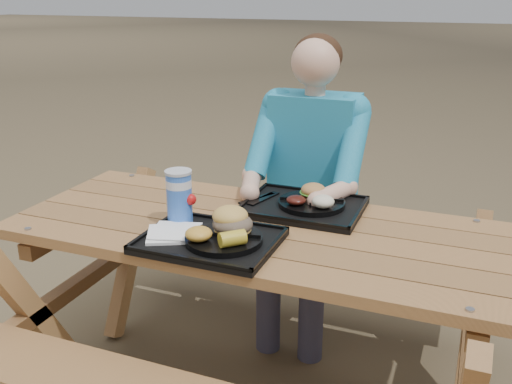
% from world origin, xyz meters
% --- Properties ---
extents(picnic_table, '(1.80, 1.49, 0.75)m').
position_xyz_m(picnic_table, '(0.00, 0.00, 0.38)').
color(picnic_table, '#999999').
rests_on(picnic_table, ground).
extents(tray_near, '(0.45, 0.35, 0.02)m').
position_xyz_m(tray_near, '(-0.09, -0.21, 0.76)').
color(tray_near, black).
rests_on(tray_near, picnic_table).
extents(tray_far, '(0.45, 0.35, 0.02)m').
position_xyz_m(tray_far, '(0.12, 0.21, 0.76)').
color(tray_far, black).
rests_on(tray_far, picnic_table).
extents(plate_near, '(0.26, 0.26, 0.02)m').
position_xyz_m(plate_near, '(-0.03, -0.21, 0.78)').
color(plate_near, black).
rests_on(plate_near, tray_near).
extents(plate_far, '(0.26, 0.26, 0.02)m').
position_xyz_m(plate_far, '(0.15, 0.22, 0.78)').
color(plate_far, black).
rests_on(plate_far, tray_far).
extents(napkin_stack, '(0.22, 0.22, 0.02)m').
position_xyz_m(napkin_stack, '(-0.22, -0.23, 0.78)').
color(napkin_stack, white).
rests_on(napkin_stack, tray_near).
extents(soda_cup, '(0.09, 0.09, 0.18)m').
position_xyz_m(soda_cup, '(-0.25, -0.11, 0.86)').
color(soda_cup, blue).
rests_on(soda_cup, tray_near).
extents(condiment_bbq, '(0.05, 0.05, 0.03)m').
position_xyz_m(condiment_bbq, '(-0.08, -0.07, 0.79)').
color(condiment_bbq, black).
rests_on(condiment_bbq, tray_near).
extents(condiment_mustard, '(0.05, 0.05, 0.03)m').
position_xyz_m(condiment_mustard, '(-0.03, -0.09, 0.78)').
color(condiment_mustard, yellow).
rests_on(condiment_mustard, tray_near).
extents(sandwich, '(0.13, 0.13, 0.13)m').
position_xyz_m(sandwich, '(-0.02, -0.16, 0.86)').
color(sandwich, gold).
rests_on(sandwich, plate_near).
extents(mac_cheese, '(0.09, 0.09, 0.04)m').
position_xyz_m(mac_cheese, '(-0.09, -0.27, 0.81)').
color(mac_cheese, gold).
rests_on(mac_cheese, plate_near).
extents(corn_cob, '(0.12, 0.12, 0.05)m').
position_xyz_m(corn_cob, '(0.03, -0.27, 0.81)').
color(corn_cob, gold).
rests_on(corn_cob, plate_near).
extents(cutlery_far, '(0.08, 0.18, 0.01)m').
position_xyz_m(cutlery_far, '(-0.05, 0.22, 0.77)').
color(cutlery_far, black).
rests_on(cutlery_far, tray_far).
extents(burger, '(0.10, 0.10, 0.09)m').
position_xyz_m(burger, '(0.14, 0.26, 0.83)').
color(burger, '#B87D41').
rests_on(burger, plate_far).
extents(baked_beans, '(0.07, 0.07, 0.03)m').
position_xyz_m(baked_beans, '(0.10, 0.16, 0.81)').
color(baked_beans, '#42130D').
rests_on(baked_beans, plate_far).
extents(potato_salad, '(0.09, 0.09, 0.05)m').
position_xyz_m(potato_salad, '(0.20, 0.17, 0.81)').
color(potato_salad, '#F1EBCC').
rests_on(potato_salad, plate_far).
extents(diner, '(0.48, 0.84, 1.28)m').
position_xyz_m(diner, '(0.03, 0.63, 0.64)').
color(diner, teal).
rests_on(diner, ground).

